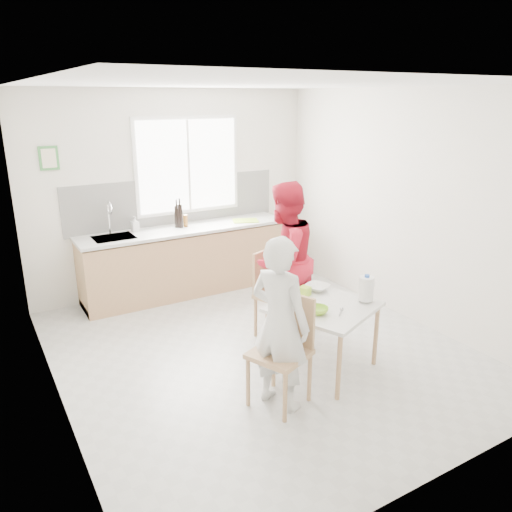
{
  "coord_description": "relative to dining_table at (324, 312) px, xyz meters",
  "views": [
    {
      "loc": [
        -2.46,
        -4.1,
        2.59
      ],
      "look_at": [
        0.07,
        0.2,
        0.99
      ],
      "focal_mm": 35.0,
      "sensor_mm": 36.0,
      "label": 1
    }
  ],
  "objects": [
    {
      "name": "person_red",
      "position": [
        0.12,
        0.88,
        0.26
      ],
      "size": [
        1.03,
        0.93,
        1.73
      ],
      "primitive_type": "imported",
      "rotation": [
        0.0,
        0.0,
        3.53
      ],
      "color": "red",
      "rests_on": "ground"
    },
    {
      "name": "spoon",
      "position": [
        0.01,
        -0.23,
        0.08
      ],
      "size": [
        0.13,
        0.12,
        0.01
      ],
      "primitive_type": "cylinder",
      "rotation": [
        0.0,
        1.57,
        0.74
      ],
      "color": "#A5A5AA",
      "rests_on": "dining_table"
    },
    {
      "name": "picture_frame",
      "position": [
        -1.9,
        2.86,
        1.29
      ],
      "size": [
        0.22,
        0.03,
        0.28
      ],
      "color": "#3F8B43",
      "rests_on": "room_shell"
    },
    {
      "name": "green_box",
      "position": [
        -0.01,
        0.3,
        0.12
      ],
      "size": [
        0.13,
        0.13,
        0.09
      ],
      "primitive_type": "cube",
      "rotation": [
        0.0,
        0.0,
        0.39
      ],
      "color": "#A2D932",
      "rests_on": "dining_table"
    },
    {
      "name": "chair_far",
      "position": [
        0.01,
        0.9,
        -0.07
      ],
      "size": [
        0.59,
        0.59,
        0.97
      ],
      "rotation": [
        0.0,
        0.0,
        0.39
      ],
      "color": "tan",
      "rests_on": "ground"
    },
    {
      "name": "soap_bottle",
      "position": [
        -0.97,
        2.72,
        0.41
      ],
      "size": [
        0.1,
        0.1,
        0.2
      ],
      "primitive_type": "imported",
      "rotation": [
        0.0,
        0.0,
        0.11
      ],
      "color": "#999999",
      "rests_on": "kitchen_counter"
    },
    {
      "name": "chair_left",
      "position": [
        -0.62,
        -0.26,
        -0.07
      ],
      "size": [
        0.59,
        0.59,
        0.98
      ],
      "rotation": [
        0.0,
        0.0,
        -1.18
      ],
      "color": "tan",
      "rests_on": "ground"
    },
    {
      "name": "cutting_board",
      "position": [
        0.53,
        2.48,
        0.32
      ],
      "size": [
        0.42,
        0.36,
        0.01
      ],
      "primitive_type": "cube",
      "rotation": [
        0.0,
        0.0,
        -0.36
      ],
      "color": "#9BC92E",
      "rests_on": "kitchen_counter"
    },
    {
      "name": "room_shell",
      "position": [
        -0.35,
        0.62,
        1.04
      ],
      "size": [
        4.5,
        4.5,
        4.5
      ],
      "color": "silver",
      "rests_on": "ground"
    },
    {
      "name": "bowl_white",
      "position": [
        0.18,
        0.35,
        0.1
      ],
      "size": [
        0.31,
        0.31,
        0.06
      ],
      "primitive_type": "imported",
      "rotation": [
        0.0,
        0.0,
        0.39
      ],
      "color": "white",
      "rests_on": "dining_table"
    },
    {
      "name": "jar_amber",
      "position": [
        -0.31,
        2.62,
        0.39
      ],
      "size": [
        0.06,
        0.06,
        0.16
      ],
      "primitive_type": "cylinder",
      "color": "brown",
      "rests_on": "kitchen_counter"
    },
    {
      "name": "backsplash",
      "position": [
        -0.35,
        2.86,
        0.62
      ],
      "size": [
        3.0,
        0.02,
        0.65
      ],
      "primitive_type": "cube",
      "color": "white",
      "rests_on": "room_shell"
    },
    {
      "name": "ground",
      "position": [
        -0.35,
        0.62,
        -0.61
      ],
      "size": [
        4.5,
        4.5,
        0.0
      ],
      "primitive_type": "plane",
      "color": "#B7B7B2",
      "rests_on": "ground"
    },
    {
      "name": "person_white",
      "position": [
        -0.69,
        -0.29,
        0.16
      ],
      "size": [
        0.55,
        0.66,
        1.54
      ],
      "primitive_type": "imported",
      "rotation": [
        0.0,
        0.0,
        1.96
      ],
      "color": "silver",
      "rests_on": "ground"
    },
    {
      "name": "kitchen_counter",
      "position": [
        -0.35,
        2.58,
        -0.19
      ],
      "size": [
        2.84,
        0.64,
        1.37
      ],
      "color": "tan",
      "rests_on": "ground"
    },
    {
      "name": "dining_table",
      "position": [
        0.0,
        0.0,
        0.0
      ],
      "size": [
        1.15,
        1.15,
        0.68
      ],
      "rotation": [
        0.0,
        0.0,
        0.39
      ],
      "color": "silver",
      "rests_on": "ground"
    },
    {
      "name": "bowl_green",
      "position": [
        -0.17,
        -0.12,
        0.1
      ],
      "size": [
        0.25,
        0.25,
        0.06
      ],
      "primitive_type": "imported",
      "rotation": [
        0.0,
        0.0,
        0.39
      ],
      "color": "#8AC92E",
      "rests_on": "dining_table"
    },
    {
      "name": "wine_bottle_b",
      "position": [
        -0.42,
        2.64,
        0.46
      ],
      "size": [
        0.07,
        0.07,
        0.3
      ],
      "primitive_type": "cylinder",
      "color": "black",
      "rests_on": "kitchen_counter"
    },
    {
      "name": "milk_jug",
      "position": [
        0.41,
        -0.14,
        0.21
      ],
      "size": [
        0.2,
        0.15,
        0.26
      ],
      "rotation": [
        0.0,
        0.0,
        0.39
      ],
      "color": "white",
      "rests_on": "dining_table"
    },
    {
      "name": "window",
      "position": [
        -0.15,
        2.85,
        1.09
      ],
      "size": [
        1.5,
        0.06,
        1.3
      ],
      "color": "white",
      "rests_on": "room_shell"
    },
    {
      "name": "wine_bottle_a",
      "position": [
        -0.39,
        2.6,
        0.47
      ],
      "size": [
        0.07,
        0.07,
        0.32
      ],
      "primitive_type": "cylinder",
      "color": "black",
      "rests_on": "kitchen_counter"
    }
  ]
}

